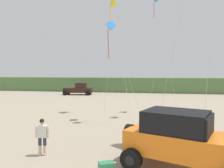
{
  "coord_description": "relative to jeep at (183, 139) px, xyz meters",
  "views": [
    {
      "loc": [
        1.62,
        -4.35,
        3.74
      ],
      "look_at": [
        -0.28,
        5.64,
        3.21
      ],
      "focal_mm": 36.2,
      "sensor_mm": 36.0,
      "label": 1
    }
  ],
  "objects": [
    {
      "name": "kite_red_delta",
      "position": [
        -1.06,
        10.64,
        8.57
      ],
      "size": [
        2.34,
        3.16,
        10.29
      ],
      "color": "blue",
      "rests_on": "ground_plane"
    },
    {
      "name": "kite_pink_ribbon",
      "position": [
        -4.39,
        7.91,
        5.83
      ],
      "size": [
        3.21,
        1.8,
        7.55
      ],
      "color": "blue",
      "rests_on": "ground_plane"
    },
    {
      "name": "cooler_box",
      "position": [
        -2.83,
        -0.73,
        -1.01
      ],
      "size": [
        0.66,
        0.58,
        0.38
      ],
      "primitive_type": "cube",
      "rotation": [
        0.0,
        0.0,
        0.48
      ],
      "color": "#2D7F51",
      "rests_on": "ground_plane"
    },
    {
      "name": "person_watching",
      "position": [
        -6.03,
        0.43,
        -0.26
      ],
      "size": [
        0.62,
        0.36,
        1.67
      ],
      "color": "#DBB28E",
      "rests_on": "ground_plane"
    },
    {
      "name": "distant_pickup",
      "position": [
        -13.52,
        26.83,
        -0.26
      ],
      "size": [
        4.8,
        2.88,
        1.98
      ],
      "color": "black",
      "rests_on": "ground_plane"
    },
    {
      "name": "jeep",
      "position": [
        0.0,
        0.0,
        0.0
      ],
      "size": [
        4.99,
        3.73,
        2.26
      ],
      "color": "orange",
      "rests_on": "ground_plane"
    },
    {
      "name": "kite_yellow_diamond",
      "position": [
        -4.45,
        8.86,
        7.82
      ],
      "size": [
        2.54,
        3.54,
        9.57
      ],
      "color": "yellow",
      "rests_on": "ground_plane"
    },
    {
      "name": "dune_ridge",
      "position": [
        -0.13,
        35.61,
        0.16
      ],
      "size": [
        90.0,
        7.38,
        2.72
      ],
      "primitive_type": "cube",
      "color": "#567A47",
      "rests_on": "ground_plane"
    }
  ]
}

